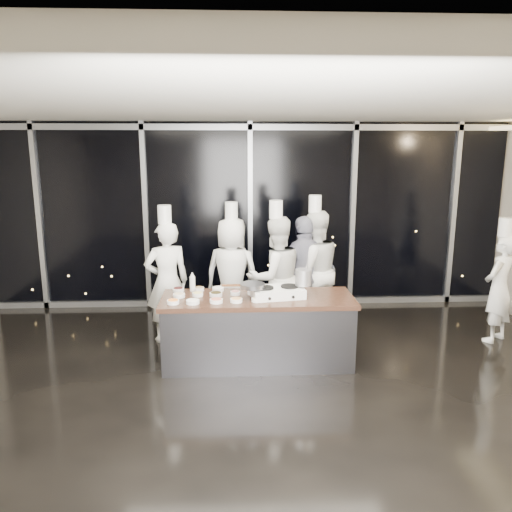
{
  "coord_description": "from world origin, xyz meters",
  "views": [
    {
      "loc": [
        -0.32,
        -5.2,
        2.78
      ],
      "look_at": [
        -0.01,
        1.2,
        1.37
      ],
      "focal_mm": 35.0,
      "sensor_mm": 36.0,
      "label": 1
    }
  ],
  "objects": [
    {
      "name": "room_shell",
      "position": [
        0.18,
        0.0,
        2.25
      ],
      "size": [
        9.02,
        7.02,
        3.21
      ],
      "color": "beige",
      "rests_on": "ground"
    },
    {
      "name": "chef_left",
      "position": [
        -0.33,
        2.15,
        0.89
      ],
      "size": [
        0.99,
        0.8,
        1.98
      ],
      "rotation": [
        0.0,
        0.0,
        2.82
      ],
      "color": "silver",
      "rests_on": "ground"
    },
    {
      "name": "chef_side",
      "position": [
        3.5,
        1.5,
        0.81
      ],
      "size": [
        0.69,
        0.65,
        1.81
      ],
      "rotation": [
        0.0,
        0.0,
        3.8
      ],
      "color": "silver",
      "rests_on": "ground"
    },
    {
      "name": "guest",
      "position": [
        0.77,
        2.04,
        0.89
      ],
      "size": [
        1.13,
        0.74,
        1.78
      ],
      "rotation": [
        0.0,
        0.0,
        3.46
      ],
      "color": "#131536",
      "rests_on": "ground"
    },
    {
      "name": "prep_bowls",
      "position": [
        -0.6,
        0.92,
        0.93
      ],
      "size": [
        1.16,
        0.71,
        0.05
      ],
      "color": "white",
      "rests_on": "demo_counter"
    },
    {
      "name": "chef_right",
      "position": [
        0.92,
        2.15,
        0.93
      ],
      "size": [
        1.05,
        0.9,
        2.08
      ],
      "rotation": [
        0.0,
        0.0,
        3.4
      ],
      "color": "silver",
      "rests_on": "ground"
    },
    {
      "name": "squeeze_bottle",
      "position": [
        -0.85,
        1.22,
        1.02
      ],
      "size": [
        0.07,
        0.07,
        0.26
      ],
      "color": "silver",
      "rests_on": "demo_counter"
    },
    {
      "name": "window_wall",
      "position": [
        0.0,
        3.43,
        1.6
      ],
      "size": [
        8.9,
        0.11,
        3.2
      ],
      "color": "black",
      "rests_on": "ground"
    },
    {
      "name": "stock_pot",
      "position": [
        0.59,
        0.94,
        1.14
      ],
      "size": [
        0.24,
        0.24,
        0.21
      ],
      "primitive_type": "cylinder",
      "rotation": [
        0.0,
        0.0,
        0.17
      ],
      "color": "#ACACAE",
      "rests_on": "stove"
    },
    {
      "name": "chef_center",
      "position": [
        0.31,
        1.83,
        0.91
      ],
      "size": [
        1.06,
        0.95,
        2.04
      ],
      "rotation": [
        0.0,
        0.0,
        3.5
      ],
      "color": "silver",
      "rests_on": "ground"
    },
    {
      "name": "stove",
      "position": [
        0.25,
        0.9,
        0.96
      ],
      "size": [
        0.71,
        0.51,
        0.14
      ],
      "rotation": [
        0.0,
        0.0,
        0.17
      ],
      "color": "white",
      "rests_on": "demo_counter"
    },
    {
      "name": "chef_far_left",
      "position": [
        -1.26,
        1.77,
        0.9
      ],
      "size": [
        0.75,
        0.61,
        1.98
      ],
      "rotation": [
        0.0,
        0.0,
        3.49
      ],
      "color": "silver",
      "rests_on": "ground"
    },
    {
      "name": "ground",
      "position": [
        0.0,
        0.0,
        0.0
      ],
      "size": [
        9.0,
        9.0,
        0.0
      ],
      "primitive_type": "plane",
      "color": "black",
      "rests_on": "ground"
    },
    {
      "name": "demo_counter",
      "position": [
        0.0,
        0.9,
        0.45
      ],
      "size": [
        2.46,
        0.86,
        0.9
      ],
      "color": "#3D3D42",
      "rests_on": "ground"
    },
    {
      "name": "frying_pan",
      "position": [
        -0.08,
        0.85,
        1.07
      ],
      "size": [
        0.57,
        0.36,
        0.05
      ],
      "rotation": [
        0.0,
        0.0,
        0.17
      ],
      "color": "slate",
      "rests_on": "stove"
    }
  ]
}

